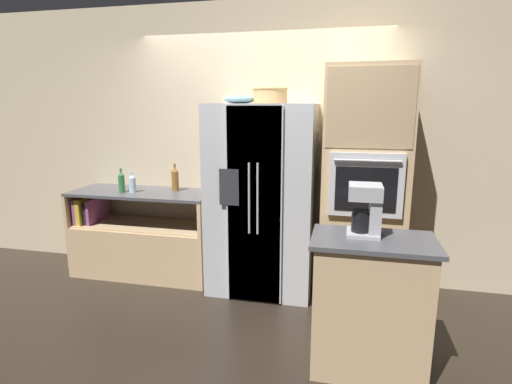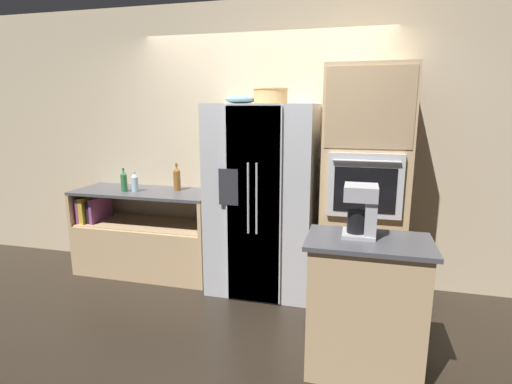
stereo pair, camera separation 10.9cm
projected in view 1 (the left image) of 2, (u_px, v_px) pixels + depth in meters
The scene contains 12 objects.
ground_plane at pixel (252, 288), 3.99m from camera, with size 20.00×20.00×0.00m, color black.
wall_back at pixel (262, 144), 4.13m from camera, with size 12.00×0.06×2.80m.
counter_left at pixel (144, 244), 4.31m from camera, with size 1.50×0.59×0.91m.
refrigerator at pixel (262, 199), 3.84m from camera, with size 0.99×0.74×1.81m.
wall_oven at pixel (364, 187), 3.62m from camera, with size 0.73×0.74×2.13m.
island_counter at pixel (370, 305), 2.69m from camera, with size 0.80×0.50×0.94m.
wicker_basket at pixel (270, 95), 3.66m from camera, with size 0.33×0.33×0.14m.
fruit_bowl at pixel (240, 99), 3.78m from camera, with size 0.30×0.30×0.08m.
bottle_tall at pixel (132, 183), 4.12m from camera, with size 0.07×0.07×0.21m.
bottle_short at pixel (122, 182), 4.11m from camera, with size 0.07×0.07×0.25m.
bottle_wide at pixel (175, 179), 4.19m from camera, with size 0.07×0.07×0.29m.
coffee_maker at pixel (368, 208), 2.62m from camera, with size 0.21×0.22×0.34m.
Camera 1 is at (0.86, -3.60, 1.78)m, focal length 28.00 mm.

